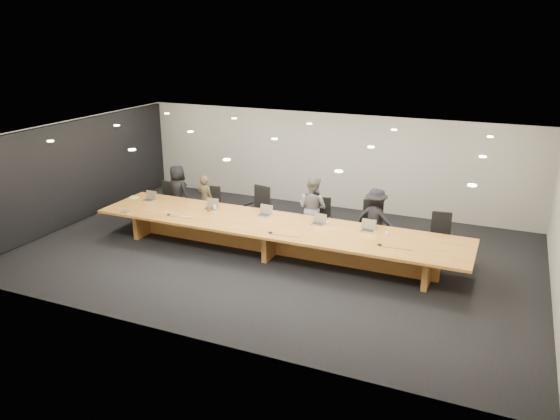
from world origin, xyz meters
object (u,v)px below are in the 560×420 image
(person_c, at_px, (313,208))
(av_box, at_px, (126,212))
(person_b, at_px, (205,199))
(laptop_b, at_px, (210,204))
(chair_mid_left, at_px, (257,208))
(conference_table, at_px, (275,233))
(laptop_d, at_px, (318,219))
(chair_right, at_px, (370,225))
(chair_left, at_px, (210,206))
(mic_left, at_px, (169,214))
(mic_center, at_px, (270,232))
(chair_mid_right, at_px, (320,219))
(water_bottle, at_px, (215,210))
(chair_far_right, at_px, (440,236))
(paper_cup_near, at_px, (328,223))
(laptop_a, at_px, (148,196))
(person_a, at_px, (178,192))
(paper_cup_far, at_px, (387,234))
(chair_far_left, at_px, (163,199))
(mic_right, at_px, (380,244))
(person_d, at_px, (375,219))
(laptop_c, at_px, (264,211))
(laptop_e, at_px, (368,226))
(amber_mug, at_px, (209,209))

(person_c, distance_m, av_box, 4.67)
(person_b, bearing_deg, laptop_b, 133.15)
(person_c, bearing_deg, chair_mid_left, 15.67)
(conference_table, distance_m, laptop_d, 1.07)
(person_c, bearing_deg, chair_right, -164.00)
(chair_left, height_order, mic_left, chair_left)
(chair_left, bearing_deg, mic_center, -42.99)
(chair_mid_right, height_order, laptop_b, chair_mid_right)
(conference_table, distance_m, person_b, 2.93)
(water_bottle, distance_m, mic_center, 1.91)
(chair_far_right, height_order, paper_cup_near, chair_far_right)
(laptop_a, bearing_deg, person_a, 76.08)
(paper_cup_far, bearing_deg, person_b, 169.45)
(conference_table, bearing_deg, chair_left, 154.43)
(chair_mid_right, bearing_deg, mic_left, -159.33)
(paper_cup_near, bearing_deg, av_box, -167.14)
(person_c, height_order, laptop_b, person_c)
(chair_far_left, height_order, paper_cup_far, chair_far_left)
(chair_right, bearing_deg, chair_mid_right, 177.54)
(person_c, distance_m, laptop_d, 1.00)
(chair_left, xyz_separation_m, mic_right, (5.03, -1.49, 0.24))
(person_d, relative_size, laptop_a, 4.73)
(laptop_c, height_order, laptop_d, laptop_c)
(mic_center, bearing_deg, water_bottle, 160.48)
(laptop_e, bearing_deg, laptop_d, -179.57)
(chair_mid_right, bearing_deg, chair_mid_left, 172.52)
(person_c, xyz_separation_m, mic_center, (-0.33, -1.84, -0.06))
(chair_mid_right, distance_m, laptop_d, 1.02)
(mic_center, bearing_deg, chair_far_left, 157.14)
(chair_far_left, relative_size, chair_mid_right, 0.95)
(laptop_c, bearing_deg, chair_left, 163.13)
(chair_far_left, relative_size, person_a, 0.67)
(laptop_c, bearing_deg, laptop_d, 1.67)
(av_box, height_order, mic_left, av_box)
(person_a, distance_m, paper_cup_far, 6.23)
(laptop_e, relative_size, water_bottle, 1.41)
(chair_left, xyz_separation_m, laptop_c, (1.97, -0.75, 0.35))
(chair_mid_left, bearing_deg, mic_left, -118.84)
(chair_mid_left, relative_size, person_c, 0.72)
(paper_cup_far, bearing_deg, water_bottle, -177.07)
(chair_left, xyz_separation_m, mic_center, (2.60, -1.76, 0.24))
(paper_cup_near, distance_m, mic_left, 3.92)
(person_a, distance_m, mic_right, 6.33)
(chair_right, xyz_separation_m, laptop_d, (-1.03, -0.85, 0.28))
(person_a, relative_size, amber_mug, 14.47)
(chair_left, height_order, laptop_c, chair_left)
(chair_right, height_order, laptop_d, chair_right)
(conference_table, relative_size, chair_mid_left, 7.61)
(person_a, distance_m, av_box, 2.01)
(conference_table, relative_size, chair_right, 7.57)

